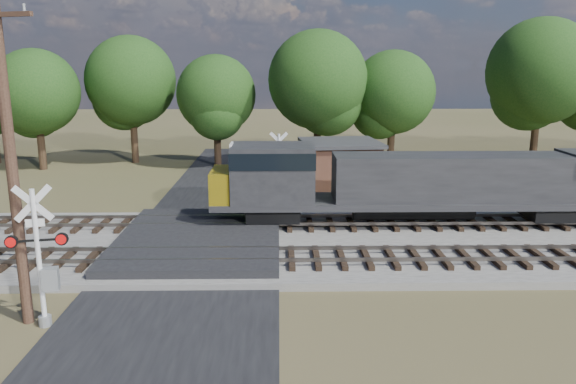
{
  "coord_description": "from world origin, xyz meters",
  "views": [
    {
      "loc": [
        3.51,
        -23.18,
        7.89
      ],
      "look_at": [
        3.92,
        2.0,
        2.17
      ],
      "focal_mm": 35.0,
      "sensor_mm": 36.0,
      "label": 1
    }
  ],
  "objects_px": {
    "crossing_signal_near": "(43,269)",
    "equipment_shed": "(340,166)",
    "crossing_signal_far": "(277,174)",
    "utility_pole": "(11,157)"
  },
  "relations": [
    {
      "from": "crossing_signal_near",
      "to": "utility_pole",
      "type": "bearing_deg",
      "value": 150.18
    },
    {
      "from": "crossing_signal_far",
      "to": "equipment_shed",
      "type": "distance_m",
      "value": 4.96
    },
    {
      "from": "crossing_signal_far",
      "to": "crossing_signal_near",
      "type": "bearing_deg",
      "value": 64.06
    },
    {
      "from": "utility_pole",
      "to": "equipment_shed",
      "type": "bearing_deg",
      "value": 74.05
    },
    {
      "from": "crossing_signal_far",
      "to": "equipment_shed",
      "type": "height_order",
      "value": "crossing_signal_far"
    },
    {
      "from": "crossing_signal_near",
      "to": "utility_pole",
      "type": "relative_size",
      "value": 0.45
    },
    {
      "from": "crossing_signal_near",
      "to": "equipment_shed",
      "type": "distance_m",
      "value": 21.6
    },
    {
      "from": "crossing_signal_near",
      "to": "equipment_shed",
      "type": "relative_size",
      "value": 0.86
    },
    {
      "from": "equipment_shed",
      "to": "crossing_signal_far",
      "type": "bearing_deg",
      "value": -147.89
    },
    {
      "from": "crossing_signal_far",
      "to": "equipment_shed",
      "type": "xyz_separation_m",
      "value": [
        3.93,
        3.02,
        -0.1
      ]
    }
  ]
}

